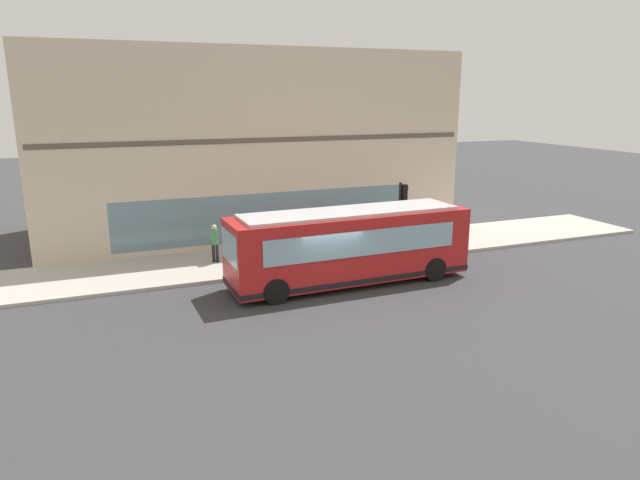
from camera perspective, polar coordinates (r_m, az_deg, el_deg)
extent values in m
plane|color=#38383A|center=(22.63, 0.57, -5.16)|extent=(120.00, 120.00, 0.00)
cube|color=#B2ADA3|center=(27.06, -3.46, -1.72)|extent=(4.78, 40.00, 0.15)
cube|color=beige|center=(32.85, -7.53, 9.65)|extent=(9.24, 22.08, 9.86)
cube|color=brown|center=(28.51, -5.27, 10.01)|extent=(0.36, 21.63, 0.24)
cube|color=slate|center=(28.96, -5.04, 2.43)|extent=(0.12, 15.45, 2.40)
cube|color=red|center=(23.20, 2.99, -0.55)|extent=(2.73, 10.05, 2.70)
cube|color=silver|center=(22.88, 3.04, 2.87)|extent=(2.33, 9.05, 0.12)
cube|color=#8CB2C6|center=(21.43, -9.04, -0.73)|extent=(2.20, 0.13, 1.20)
cube|color=#8CB2C6|center=(24.21, 1.69, 1.08)|extent=(0.25, 8.20, 1.00)
cube|color=#8CB2C6|center=(22.00, 4.46, -0.32)|extent=(0.25, 8.20, 1.00)
cube|color=black|center=(23.53, 2.96, -3.30)|extent=(2.77, 10.10, 0.20)
cylinder|color=black|center=(23.27, -6.30, -3.39)|extent=(0.32, 1.01, 1.00)
cylinder|color=black|center=(21.19, -4.47, -5.15)|extent=(0.32, 1.01, 1.00)
cylinder|color=black|center=(26.06, 8.58, -1.52)|extent=(0.32, 1.01, 1.00)
cylinder|color=black|center=(24.22, 11.42, -2.88)|extent=(0.32, 1.01, 1.00)
cylinder|color=black|center=(27.08, 7.98, 2.12)|extent=(0.14, 0.14, 3.47)
cube|color=black|center=(26.95, 8.42, 4.61)|extent=(0.32, 0.24, 0.90)
sphere|color=red|center=(26.97, 8.68, 5.21)|extent=(0.20, 0.20, 0.20)
sphere|color=yellow|center=(27.01, 8.66, 4.63)|extent=(0.20, 0.20, 0.20)
sphere|color=green|center=(27.06, 8.63, 4.04)|extent=(0.20, 0.20, 0.20)
cylinder|color=gold|center=(27.12, 2.03, -0.90)|extent=(0.24, 0.24, 0.55)
sphere|color=gold|center=(27.03, 2.04, -0.18)|extent=(0.22, 0.22, 0.22)
cylinder|color=gold|center=(27.18, 2.36, -0.76)|extent=(0.10, 0.12, 0.10)
cylinder|color=gold|center=(27.26, 1.89, -0.71)|extent=(0.12, 0.10, 0.10)
cylinder|color=black|center=(30.59, 5.54, 1.01)|extent=(0.14, 0.14, 0.76)
cylinder|color=black|center=(30.42, 5.49, 0.94)|extent=(0.14, 0.14, 0.76)
cylinder|color=#3F8C4C|center=(30.36, 5.54, 2.23)|extent=(0.32, 0.32, 0.60)
sphere|color=tan|center=(30.28, 5.56, 2.98)|extent=(0.21, 0.21, 0.21)
cylinder|color=black|center=(26.29, -10.66, -1.30)|extent=(0.14, 0.14, 0.85)
cylinder|color=black|center=(26.23, -10.29, -1.32)|extent=(0.14, 0.14, 0.85)
cylinder|color=#3F8C4C|center=(26.06, -10.55, 0.31)|extent=(0.32, 0.32, 0.68)
sphere|color=beige|center=(25.96, -10.60, 1.28)|extent=(0.23, 0.23, 0.23)
cube|color=#263F99|center=(26.44, 0.49, -0.91)|extent=(0.44, 0.40, 0.90)
cube|color=#8CB2C6|center=(26.47, 0.91, -0.48)|extent=(0.35, 0.03, 0.30)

